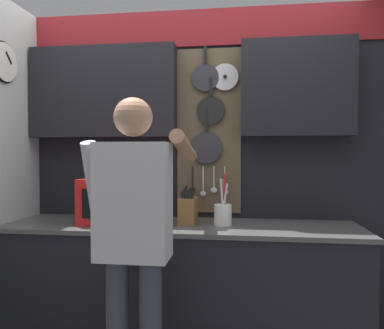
% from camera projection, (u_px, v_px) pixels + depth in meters
% --- Properties ---
extents(base_cabinet_counter, '(2.40, 0.62, 0.89)m').
position_uv_depth(base_cabinet_counter, '(181.00, 289.00, 2.56)').
color(base_cabinet_counter, black).
rests_on(base_cabinet_counter, ground_plane).
extents(back_wall_unit, '(2.97, 0.20, 2.45)m').
position_uv_depth(back_wall_unit, '(185.00, 136.00, 2.81)').
color(back_wall_unit, black).
rests_on(back_wall_unit, ground_plane).
extents(microwave, '(0.46, 0.37, 0.31)m').
position_uv_depth(microwave, '(118.00, 201.00, 2.60)').
color(microwave, red).
rests_on(microwave, base_cabinet_counter).
extents(knife_block, '(0.12, 0.16, 0.27)m').
position_uv_depth(knife_block, '(188.00, 211.00, 2.54)').
color(knife_block, brown).
rests_on(knife_block, base_cabinet_counter).
extents(utensil_crock, '(0.12, 0.12, 0.35)m').
position_uv_depth(utensil_crock, '(223.00, 213.00, 2.51)').
color(utensil_crock, white).
rests_on(utensil_crock, base_cabinet_counter).
extents(person, '(0.54, 0.65, 1.66)m').
position_uv_depth(person, '(134.00, 225.00, 1.98)').
color(person, '#383842').
rests_on(person, ground_plane).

